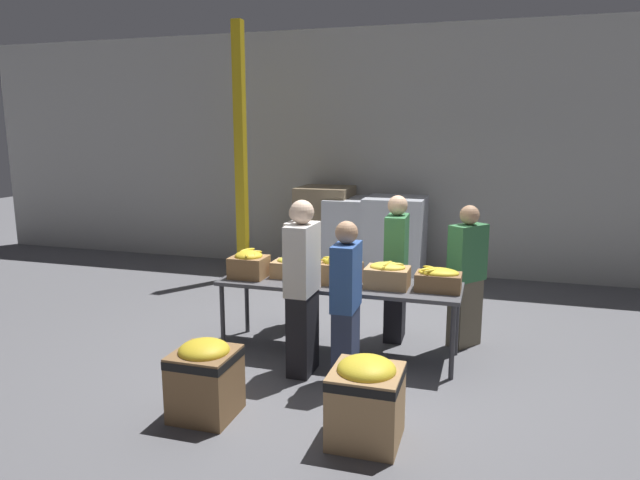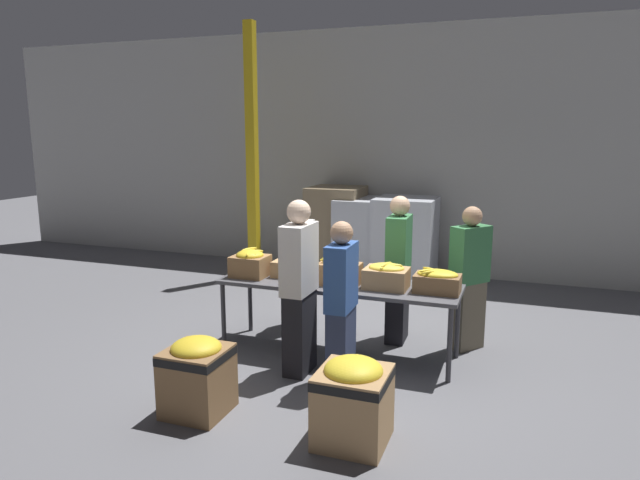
% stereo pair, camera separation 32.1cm
% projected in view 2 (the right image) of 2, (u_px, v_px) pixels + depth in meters
% --- Properties ---
extents(ground_plane, '(30.00, 30.00, 0.00)m').
position_uv_depth(ground_plane, '(338.00, 353.00, 6.15)').
color(ground_plane, slate).
extents(wall_back, '(16.00, 0.08, 4.00)m').
position_uv_depth(wall_back, '(412.00, 153.00, 9.29)').
color(wall_back, '#B7B7B2').
rests_on(wall_back, ground_plane).
extents(sorting_table, '(2.54, 0.76, 0.79)m').
position_uv_depth(sorting_table, '(339.00, 288.00, 6.01)').
color(sorting_table, '#4C4C51').
rests_on(sorting_table, ground_plane).
extents(banana_box_0, '(0.38, 0.36, 0.30)m').
position_uv_depth(banana_box_0, '(250.00, 263.00, 6.23)').
color(banana_box_0, olive).
rests_on(banana_box_0, sorting_table).
extents(banana_box_1, '(0.45, 0.29, 0.23)m').
position_uv_depth(banana_box_1, '(294.00, 267.00, 6.22)').
color(banana_box_1, tan).
rests_on(banana_box_1, sorting_table).
extents(banana_box_2, '(0.43, 0.28, 0.30)m').
position_uv_depth(banana_box_2, '(339.00, 270.00, 5.91)').
color(banana_box_2, olive).
rests_on(banana_box_2, sorting_table).
extents(banana_box_3, '(0.44, 0.33, 0.28)m').
position_uv_depth(banana_box_3, '(386.00, 276.00, 5.76)').
color(banana_box_3, tan).
rests_on(banana_box_3, sorting_table).
extents(banana_box_4, '(0.45, 0.30, 0.24)m').
position_uv_depth(banana_box_4, '(437.00, 281.00, 5.62)').
color(banana_box_4, olive).
rests_on(banana_box_4, sorting_table).
extents(volunteer_0, '(0.24, 0.45, 1.66)m').
position_uv_depth(volunteer_0, '(398.00, 270.00, 6.39)').
color(volunteer_0, black).
rests_on(volunteer_0, ground_plane).
extents(volunteer_1, '(0.21, 0.42, 1.57)m').
position_uv_depth(volunteer_1, '(341.00, 305.00, 5.27)').
color(volunteer_1, '#2D3856').
rests_on(volunteer_1, ground_plane).
extents(volunteer_2, '(0.24, 0.46, 1.73)m').
position_uv_depth(volunteer_2, '(299.00, 289.00, 5.53)').
color(volunteer_2, black).
rests_on(volunteer_2, ground_plane).
extents(volunteer_3, '(0.43, 0.46, 1.58)m').
position_uv_depth(volunteer_3, '(469.00, 279.00, 6.16)').
color(volunteer_3, '#6B604C').
rests_on(volunteer_3, ground_plane).
extents(volunteer_4, '(0.21, 0.41, 1.50)m').
position_uv_depth(volunteer_4, '(301.00, 267.00, 6.86)').
color(volunteer_4, black).
rests_on(volunteer_4, ground_plane).
extents(donation_bin_0, '(0.50, 0.50, 0.67)m').
position_uv_depth(donation_bin_0, '(197.00, 373.00, 4.81)').
color(donation_bin_0, olive).
rests_on(donation_bin_0, ground_plane).
extents(donation_bin_1, '(0.53, 0.53, 0.68)m').
position_uv_depth(donation_bin_1, '(353.00, 398.00, 4.35)').
color(donation_bin_1, tan).
rests_on(donation_bin_1, ground_plane).
extents(support_pillar, '(0.15, 0.15, 4.00)m').
position_uv_depth(support_pillar, '(252.00, 153.00, 9.00)').
color(support_pillar, gold).
rests_on(support_pillar, ground_plane).
extents(pallet_stack_0, '(0.98, 0.98, 1.35)m').
position_uv_depth(pallet_stack_0, '(405.00, 242.00, 8.83)').
color(pallet_stack_0, olive).
rests_on(pallet_stack_0, ground_plane).
extents(pallet_stack_1, '(1.06, 1.06, 1.30)m').
position_uv_depth(pallet_stack_1, '(369.00, 239.00, 9.14)').
color(pallet_stack_1, olive).
rests_on(pallet_stack_1, ground_plane).
extents(pallet_stack_2, '(0.92, 0.92, 1.46)m').
position_uv_depth(pallet_stack_2, '(336.00, 232.00, 9.38)').
color(pallet_stack_2, olive).
rests_on(pallet_stack_2, ground_plane).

